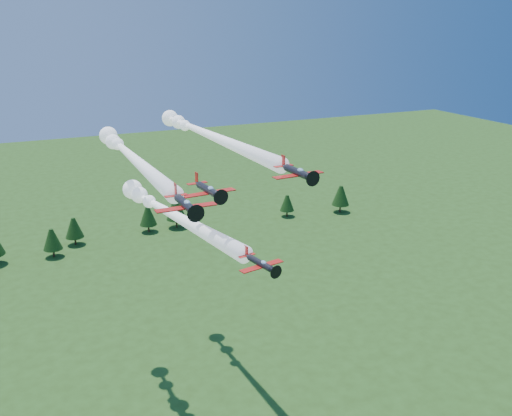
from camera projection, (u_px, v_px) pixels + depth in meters
name	position (u px, v px, depth m)	size (l,w,h in m)	color
plane_lead	(169.00, 212.00, 96.31)	(13.55, 46.09, 3.70)	black
plane_left	(130.00, 155.00, 101.43)	(8.23, 56.75, 3.70)	black
plane_right	(207.00, 134.00, 112.37)	(9.62, 61.90, 3.70)	black
plane_slot	(208.00, 190.00, 84.29)	(8.29, 9.00, 2.90)	black
treeline	(62.00, 229.00, 183.15)	(169.61, 17.38, 11.91)	#382314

